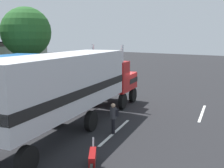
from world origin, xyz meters
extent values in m
plane|color=#232326|center=(0.00, 0.00, 0.00)|extent=(120.00, 120.00, 0.00)
cube|color=silver|center=(-5.52, -3.50, 0.01)|extent=(4.26, 1.41, 0.01)
cube|color=silver|center=(0.96, -5.86, 0.01)|extent=(4.29, 1.30, 0.01)
cube|color=#B21919|center=(0.24, 0.57, 1.70)|extent=(2.40, 2.89, 1.20)
cube|color=#B21919|center=(-1.30, 0.15, 2.20)|extent=(2.02, 2.78, 2.20)
cube|color=silver|center=(1.15, 0.82, 1.70)|extent=(0.64, 2.05, 1.08)
cube|color=black|center=(0.24, 0.57, 1.76)|extent=(2.41, 2.93, 0.36)
cylinder|color=silver|center=(-2.13, 1.06, 2.80)|extent=(0.18, 0.18, 3.40)
cylinder|color=silver|center=(-1.54, -1.06, 2.80)|extent=(0.18, 0.18, 3.40)
cube|color=silver|center=(-7.42, -1.55, 2.75)|extent=(10.81, 5.31, 2.80)
cube|color=black|center=(-7.42, -1.55, 2.33)|extent=(10.82, 5.35, 0.44)
cylinder|color=silver|center=(-1.24, 1.51, 0.95)|extent=(1.42, 0.96, 0.64)
cylinder|color=black|center=(0.24, 1.71, 0.55)|extent=(1.14, 0.58, 1.10)
cylinder|color=black|center=(0.82, -0.41, 0.55)|extent=(1.14, 0.58, 1.10)
cylinder|color=black|center=(-1.98, 1.10, 0.55)|extent=(1.14, 0.58, 1.10)
cylinder|color=black|center=(-1.39, -1.02, 0.55)|extent=(1.14, 0.58, 1.10)
cylinder|color=black|center=(-6.75, -0.22, 0.55)|extent=(1.14, 0.58, 1.10)
cylinder|color=black|center=(-6.16, -2.34, 0.55)|extent=(1.14, 0.58, 1.10)
cylinder|color=black|center=(-11.22, -3.74, 0.55)|extent=(1.14, 0.58, 1.10)
cylinder|color=black|center=(-5.85, -3.61, 0.41)|extent=(0.18, 0.18, 0.82)
cylinder|color=black|center=(-5.73, -3.52, 0.41)|extent=(0.18, 0.18, 0.82)
cylinder|color=#333338|center=(-5.79, -3.57, 1.11)|extent=(0.34, 0.34, 0.58)
sphere|color=tan|center=(-5.79, -3.57, 1.51)|extent=(0.23, 0.23, 0.23)
cube|color=black|center=(-5.67, -3.73, 1.14)|extent=(0.30, 0.29, 0.36)
cylinder|color=black|center=(-1.80, 11.91, 0.50)|extent=(1.03, 0.62, 1.00)
cylinder|color=black|center=(-1.01, 9.80, 0.50)|extent=(1.03, 0.62, 1.00)
cylinder|color=black|center=(-9.07, -5.09, 0.33)|extent=(0.58, 0.49, 0.66)
cube|color=maroon|center=(-9.63, -5.54, 0.61)|extent=(1.01, 0.88, 0.36)
cylinder|color=silver|center=(-9.14, -5.15, 0.78)|extent=(0.26, 0.23, 0.69)
cylinder|color=brown|center=(2.86, 15.81, 1.77)|extent=(0.44, 0.44, 3.55)
sphere|color=#265D25|center=(2.86, 15.81, 5.57)|extent=(5.77, 5.77, 5.77)
camera|label=1|loc=(-16.86, -12.06, 5.02)|focal=44.52mm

